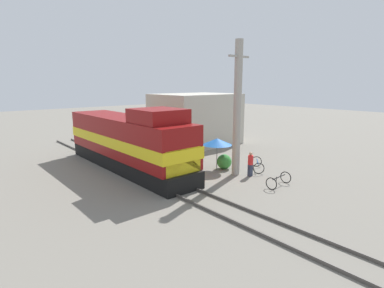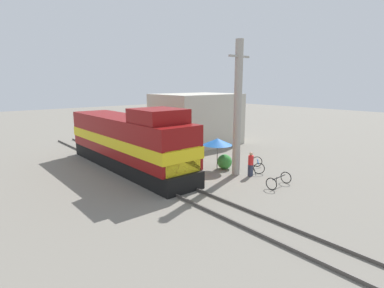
{
  "view_description": "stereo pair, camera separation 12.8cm",
  "coord_description": "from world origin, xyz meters",
  "px_view_note": "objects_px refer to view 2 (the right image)",
  "views": [
    {
      "loc": [
        -9.85,
        -14.13,
        5.91
      ],
      "look_at": [
        1.2,
        -1.25,
        2.46
      ],
      "focal_mm": 28.0,
      "sensor_mm": 36.0,
      "label": 1
    },
    {
      "loc": [
        -9.75,
        -14.21,
        5.91
      ],
      "look_at": [
        1.2,
        -1.25,
        2.46
      ],
      "focal_mm": 28.0,
      "sensor_mm": 36.0,
      "label": 2
    }
  ],
  "objects_px": {
    "vendor_umbrella": "(217,142)",
    "bicycle_spare": "(279,180)",
    "utility_pole": "(238,109)",
    "billboard_sign": "(197,123)",
    "bicycle": "(258,165)",
    "person_bystander": "(251,163)",
    "locomotive": "(130,142)"
  },
  "relations": [
    {
      "from": "billboard_sign",
      "to": "bicycle_spare",
      "type": "bearing_deg",
      "value": -102.78
    },
    {
      "from": "locomotive",
      "to": "billboard_sign",
      "type": "bearing_deg",
      "value": 7.45
    },
    {
      "from": "billboard_sign",
      "to": "bicycle_spare",
      "type": "height_order",
      "value": "billboard_sign"
    },
    {
      "from": "vendor_umbrella",
      "to": "person_bystander",
      "type": "xyz_separation_m",
      "value": [
        0.55,
        -2.49,
        -1.11
      ]
    },
    {
      "from": "billboard_sign",
      "to": "bicycle_spare",
      "type": "xyz_separation_m",
      "value": [
        -2.2,
        -9.71,
        -2.19
      ]
    },
    {
      "from": "locomotive",
      "to": "person_bystander",
      "type": "xyz_separation_m",
      "value": [
        5.14,
        -6.45,
        -1.09
      ]
    },
    {
      "from": "utility_pole",
      "to": "vendor_umbrella",
      "type": "distance_m",
      "value": 2.86
    },
    {
      "from": "billboard_sign",
      "to": "bicycle",
      "type": "xyz_separation_m",
      "value": [
        -0.43,
        -6.85,
        -2.17
      ]
    },
    {
      "from": "locomotive",
      "to": "bicycle_spare",
      "type": "distance_m",
      "value": 10.16
    },
    {
      "from": "bicycle_spare",
      "to": "utility_pole",
      "type": "bearing_deg",
      "value": 178.25
    },
    {
      "from": "utility_pole",
      "to": "person_bystander",
      "type": "relative_size",
      "value": 5.37
    },
    {
      "from": "utility_pole",
      "to": "vendor_umbrella",
      "type": "xyz_separation_m",
      "value": [
        -0.11,
        1.64,
        -2.34
      ]
    },
    {
      "from": "locomotive",
      "to": "bicycle_spare",
      "type": "relative_size",
      "value": 7.64
    },
    {
      "from": "locomotive",
      "to": "utility_pole",
      "type": "height_order",
      "value": "utility_pole"
    },
    {
      "from": "billboard_sign",
      "to": "bicycle_spare",
      "type": "relative_size",
      "value": 1.99
    },
    {
      "from": "bicycle",
      "to": "locomotive",
      "type": "bearing_deg",
      "value": 5.99
    },
    {
      "from": "locomotive",
      "to": "vendor_umbrella",
      "type": "distance_m",
      "value": 6.06
    },
    {
      "from": "locomotive",
      "to": "billboard_sign",
      "type": "xyz_separation_m",
      "value": [
        7.03,
        0.92,
        0.61
      ]
    },
    {
      "from": "billboard_sign",
      "to": "bicycle",
      "type": "height_order",
      "value": "billboard_sign"
    },
    {
      "from": "bicycle",
      "to": "bicycle_spare",
      "type": "relative_size",
      "value": 1.08
    },
    {
      "from": "vendor_umbrella",
      "to": "bicycle_spare",
      "type": "relative_size",
      "value": 1.27
    },
    {
      "from": "person_bystander",
      "to": "bicycle",
      "type": "bearing_deg",
      "value": 19.82
    },
    {
      "from": "person_bystander",
      "to": "utility_pole",
      "type": "bearing_deg",
      "value": 117.59
    },
    {
      "from": "billboard_sign",
      "to": "person_bystander",
      "type": "bearing_deg",
      "value": -104.36
    },
    {
      "from": "utility_pole",
      "to": "bicycle_spare",
      "type": "distance_m",
      "value": 5.08
    },
    {
      "from": "billboard_sign",
      "to": "person_bystander",
      "type": "xyz_separation_m",
      "value": [
        -1.89,
        -7.37,
        -1.7
      ]
    },
    {
      "from": "vendor_umbrella",
      "to": "bicycle_spare",
      "type": "height_order",
      "value": "vendor_umbrella"
    },
    {
      "from": "bicycle",
      "to": "person_bystander",
      "type": "bearing_deg",
      "value": 67.71
    },
    {
      "from": "bicycle_spare",
      "to": "person_bystander",
      "type": "bearing_deg",
      "value": 168.22
    },
    {
      "from": "vendor_umbrella",
      "to": "bicycle",
      "type": "distance_m",
      "value": 3.23
    },
    {
      "from": "utility_pole",
      "to": "bicycle_spare",
      "type": "xyz_separation_m",
      "value": [
        0.13,
        -3.2,
        -3.95
      ]
    },
    {
      "from": "utility_pole",
      "to": "billboard_sign",
      "type": "distance_m",
      "value": 7.14
    }
  ]
}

